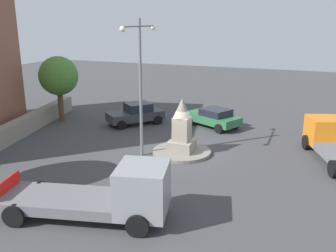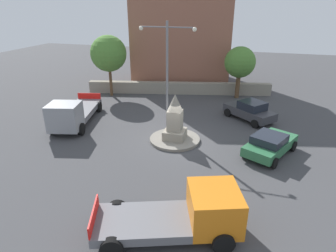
% 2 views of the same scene
% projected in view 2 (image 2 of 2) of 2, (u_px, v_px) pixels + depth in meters
% --- Properties ---
extents(ground_plane, '(80.00, 80.00, 0.00)m').
position_uv_depth(ground_plane, '(175.00, 140.00, 19.13)').
color(ground_plane, '#424244').
extents(traffic_island, '(3.31, 3.31, 0.18)m').
position_uv_depth(traffic_island, '(175.00, 139.00, 19.10)').
color(traffic_island, gray).
rests_on(traffic_island, ground).
extents(monument, '(1.37, 1.37, 3.01)m').
position_uv_depth(monument, '(175.00, 119.00, 18.54)').
color(monument, gray).
rests_on(monument, traffic_island).
extents(streetlamp, '(3.85, 0.28, 7.38)m').
position_uv_depth(streetlamp, '(167.00, 66.00, 19.36)').
color(streetlamp, slate).
rests_on(streetlamp, ground).
extents(car_green_parked_right, '(3.36, 4.32, 1.34)m').
position_uv_depth(car_green_parked_right, '(270.00, 144.00, 17.12)').
color(car_green_parked_right, '#2D6B42').
rests_on(car_green_parked_right, ground).
extents(car_dark_grey_passing, '(4.16, 3.91, 1.54)m').
position_uv_depth(car_dark_grey_passing, '(250.00, 111.00, 22.20)').
color(car_dark_grey_passing, '#38383D').
rests_on(car_dark_grey_passing, ground).
extents(truck_grey_near_island, '(3.54, 6.70, 2.22)m').
position_uv_depth(truck_grey_near_island, '(72.00, 114.00, 20.80)').
color(truck_grey_near_island, gray).
rests_on(truck_grey_near_island, ground).
extents(truck_orange_waiting, '(5.95, 3.85, 1.94)m').
position_uv_depth(truck_orange_waiting, '(188.00, 213.00, 11.12)').
color(truck_orange_waiting, orange).
rests_on(truck_orange_waiting, ground).
extents(stone_boundary_wall, '(17.69, 4.67, 1.15)m').
position_uv_depth(stone_boundary_wall, '(179.00, 88.00, 28.74)').
color(stone_boundary_wall, gray).
rests_on(stone_boundary_wall, ground).
extents(corner_building, '(11.52, 9.46, 11.66)m').
position_uv_depth(corner_building, '(181.00, 28.00, 31.43)').
color(corner_building, '#935B47').
rests_on(corner_building, ground).
extents(tree_near_wall, '(3.35, 3.35, 5.73)m').
position_uv_depth(tree_near_wall, '(109.00, 54.00, 26.81)').
color(tree_near_wall, brown).
rests_on(tree_near_wall, ground).
extents(tree_mid_cluster, '(2.83, 2.83, 4.81)m').
position_uv_depth(tree_mid_cluster, '(240.00, 63.00, 26.42)').
color(tree_mid_cluster, brown).
rests_on(tree_mid_cluster, ground).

